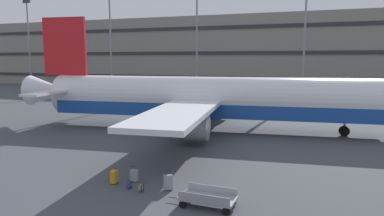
{
  "coord_description": "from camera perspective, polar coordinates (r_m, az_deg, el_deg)",
  "views": [
    {
      "loc": [
        13.03,
        -32.47,
        6.92
      ],
      "look_at": [
        3.62,
        -6.49,
        3.0
      ],
      "focal_mm": 33.23,
      "sensor_mm": 36.0,
      "label": 1
    }
  ],
  "objects": [
    {
      "name": "ground_plane",
      "position": [
        35.66,
        -1.91,
        -3.12
      ],
      "size": [
        600.0,
        600.0,
        0.0
      ],
      "primitive_type": "plane",
      "color": "#424449"
    },
    {
      "name": "terminal_structure",
      "position": [
        84.89,
        11.22,
        8.61
      ],
      "size": [
        179.2,
        21.12,
        15.86
      ],
      "color": "gray",
      "rests_on": "ground_plane"
    },
    {
      "name": "airliner",
      "position": [
        33.98,
        2.35,
        1.43
      ],
      "size": [
        38.23,
        30.88,
        11.01
      ],
      "color": "silver",
      "rests_on": "ground_plane"
    },
    {
      "name": "light_mast_far_left",
      "position": [
        93.77,
        -24.74,
        10.35
      ],
      "size": [
        1.8,
        0.5,
        20.3
      ],
      "color": "gray",
      "rests_on": "ground_plane"
    },
    {
      "name": "light_mast_left",
      "position": [
        79.92,
        -13.01,
        12.64
      ],
      "size": [
        1.8,
        0.5,
        23.68
      ],
      "color": "gray",
      "rests_on": "ground_plane"
    },
    {
      "name": "light_mast_center_left",
      "position": [
        71.33,
        0.79,
        13.67
      ],
      "size": [
        1.8,
        0.5,
        24.3
      ],
      "color": "gray",
      "rests_on": "ground_plane"
    },
    {
      "name": "light_mast_center_right",
      "position": [
        67.34,
        17.71,
        12.32
      ],
      "size": [
        1.8,
        0.5,
        21.32
      ],
      "color": "gray",
      "rests_on": "ground_plane"
    },
    {
      "name": "suitcase_upright",
      "position": [
        20.47,
        -12.4,
        -10.71
      ],
      "size": [
        0.31,
        0.47,
        0.85
      ],
      "color": "orange",
      "rests_on": "ground_plane"
    },
    {
      "name": "suitcase_small",
      "position": [
        19.08,
        -3.86,
        -11.79
      ],
      "size": [
        0.51,
        0.44,
        1.06
      ],
      "color": "gray",
      "rests_on": "ground_plane"
    },
    {
      "name": "suitcase_black",
      "position": [
        20.52,
        -9.3,
        -10.63
      ],
      "size": [
        0.43,
        0.26,
        0.93
      ],
      "color": "gray",
      "rests_on": "ground_plane"
    },
    {
      "name": "backpack_red",
      "position": [
        19.6,
        -10.1,
        -12.09
      ],
      "size": [
        0.38,
        0.29,
        0.48
      ],
      "color": "navy",
      "rests_on": "ground_plane"
    },
    {
      "name": "backpack_large",
      "position": [
        19.07,
        -8.2,
        -12.6
      ],
      "size": [
        0.24,
        0.37,
        0.5
      ],
      "color": "gray",
      "rests_on": "ground_plane"
    },
    {
      "name": "baggage_cart",
      "position": [
        17.11,
        2.55,
        -14.25
      ],
      "size": [
        3.32,
        1.37,
        0.82
      ],
      "color": "gray",
      "rests_on": "ground_plane"
    }
  ]
}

